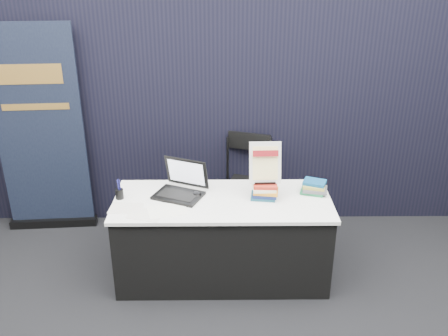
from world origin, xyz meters
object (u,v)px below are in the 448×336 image
(book_stack_tall, at_px, (265,191))
(book_stack_short, at_px, (314,187))
(pullup_banner, at_px, (42,143))
(display_table, at_px, (223,238))
(info_sign, at_px, (265,163))
(stacking_chair, at_px, (250,181))
(laptop, at_px, (178,187))

(book_stack_tall, relative_size, book_stack_short, 0.93)
(book_stack_tall, xyz_separation_m, pullup_banner, (-2.09, 0.84, 0.10))
(book_stack_short, distance_m, pullup_banner, 2.63)
(display_table, xyz_separation_m, info_sign, (0.35, 0.06, 0.67))
(info_sign, bearing_deg, stacking_chair, 94.54)
(laptop, xyz_separation_m, book_stack_short, (1.14, 0.01, -0.01))
(display_table, bearing_deg, book_stack_short, 8.29)
(info_sign, xyz_separation_m, pullup_banner, (-2.09, 0.81, -0.14))
(book_stack_tall, bearing_deg, laptop, 173.56)
(pullup_banner, bearing_deg, book_stack_short, -20.79)
(book_stack_tall, height_order, info_sign, info_sign)
(display_table, height_order, book_stack_short, book_stack_short)
(book_stack_tall, bearing_deg, pullup_banner, 158.10)
(laptop, bearing_deg, stacking_chair, 68.42)
(display_table, bearing_deg, pullup_banner, 153.59)
(display_table, distance_m, pullup_banner, 2.02)
(display_table, height_order, info_sign, info_sign)
(book_stack_tall, bearing_deg, book_stack_short, 11.66)
(display_table, relative_size, pullup_banner, 0.87)
(display_table, xyz_separation_m, stacking_chair, (0.27, 0.75, 0.17))
(info_sign, height_order, pullup_banner, pullup_banner)
(pullup_banner, distance_m, stacking_chair, 2.05)
(info_sign, bearing_deg, laptop, 174.10)
(laptop, relative_size, stacking_chair, 0.47)
(book_stack_tall, distance_m, book_stack_short, 0.44)
(info_sign, distance_m, pullup_banner, 2.25)
(book_stack_short, relative_size, stacking_chair, 0.22)
(stacking_chair, bearing_deg, info_sign, -65.78)
(display_table, relative_size, book_stack_short, 8.13)
(display_table, bearing_deg, laptop, 163.99)
(laptop, bearing_deg, book_stack_tall, 16.76)
(book_stack_tall, bearing_deg, info_sign, 90.00)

